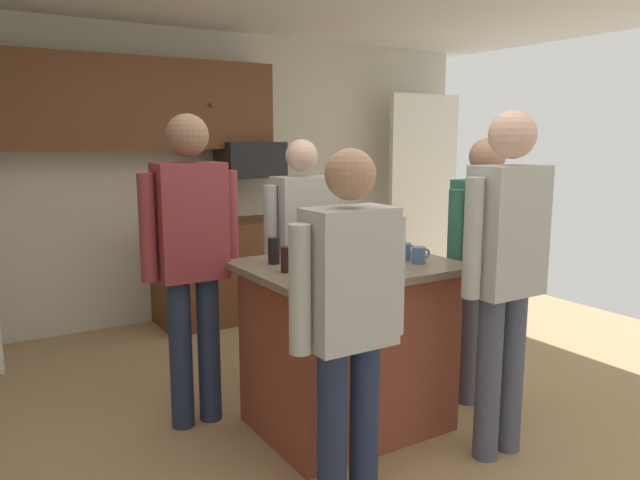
# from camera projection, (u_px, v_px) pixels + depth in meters

# --- Properties ---
(floor) EXTENTS (7.04, 7.04, 0.00)m
(floor) POSITION_uv_depth(u_px,v_px,m) (350.00, 438.00, 3.39)
(floor) COLOR tan
(floor) RESTS_ON ground
(back_wall) EXTENTS (6.40, 0.10, 2.60)m
(back_wall) POSITION_uv_depth(u_px,v_px,m) (176.00, 177.00, 5.51)
(back_wall) COLOR beige
(back_wall) RESTS_ON ground
(french_door_window_panel) EXTENTS (0.90, 0.06, 2.00)m
(french_door_window_panel) POSITION_uv_depth(u_px,v_px,m) (423.00, 189.00, 6.56)
(french_door_window_panel) COLOR white
(french_door_window_panel) RESTS_ON ground
(cabinet_run_upper) EXTENTS (2.40, 0.38, 0.75)m
(cabinet_run_upper) POSITION_uv_depth(u_px,v_px,m) (135.00, 104.00, 5.03)
(cabinet_run_upper) COLOR brown
(cabinet_run_lower) EXTENTS (1.80, 0.63, 0.90)m
(cabinet_run_lower) POSITION_uv_depth(u_px,v_px,m) (253.00, 267.00, 5.70)
(cabinet_run_lower) COLOR brown
(cabinet_run_lower) RESTS_ON ground
(microwave_over_range) EXTENTS (0.56, 0.40, 0.32)m
(microwave_over_range) POSITION_uv_depth(u_px,v_px,m) (250.00, 160.00, 5.55)
(microwave_over_range) COLOR black
(kitchen_island) EXTENTS (1.14, 0.92, 0.96)m
(kitchen_island) POSITION_uv_depth(u_px,v_px,m) (348.00, 344.00, 3.46)
(kitchen_island) COLOR brown
(kitchen_island) RESTS_ON ground
(person_guest_by_door) EXTENTS (0.57, 0.22, 1.61)m
(person_guest_by_door) POSITION_uv_depth(u_px,v_px,m) (349.00, 312.00, 2.56)
(person_guest_by_door) COLOR #232D4C
(person_guest_by_door) RESTS_ON ground
(person_host_foreground) EXTENTS (0.57, 0.22, 1.64)m
(person_host_foreground) POSITION_uv_depth(u_px,v_px,m) (302.00, 243.00, 4.14)
(person_host_foreground) COLOR tan
(person_host_foreground) RESTS_ON ground
(person_elder_center) EXTENTS (0.57, 0.22, 1.65)m
(person_elder_center) POSITION_uv_depth(u_px,v_px,m) (483.00, 253.00, 3.73)
(person_elder_center) COLOR #4C5166
(person_elder_center) RESTS_ON ground
(person_guest_left) EXTENTS (0.57, 0.24, 1.79)m
(person_guest_left) POSITION_uv_depth(u_px,v_px,m) (506.00, 261.00, 3.06)
(person_guest_left) COLOR #4C5166
(person_guest_left) RESTS_ON ground
(person_guest_right) EXTENTS (0.57, 0.24, 1.78)m
(person_guest_right) POSITION_uv_depth(u_px,v_px,m) (191.00, 248.00, 3.40)
(person_guest_right) COLOR #232D4C
(person_guest_right) RESTS_ON ground
(glass_stout_tall) EXTENTS (0.07, 0.07, 0.15)m
(glass_stout_tall) POSITION_uv_depth(u_px,v_px,m) (373.00, 241.00, 3.65)
(glass_stout_tall) COLOR black
(glass_stout_tall) RESTS_ON kitchen_island
(tumbler_amber) EXTENTS (0.06, 0.06, 0.15)m
(tumbler_amber) POSITION_uv_depth(u_px,v_px,m) (274.00, 251.00, 3.35)
(tumbler_amber) COLOR black
(tumbler_amber) RESTS_ON kitchen_island
(glass_short_whisky) EXTENTS (0.07, 0.07, 0.17)m
(glass_short_whisky) POSITION_uv_depth(u_px,v_px,m) (307.00, 264.00, 2.95)
(glass_short_whisky) COLOR black
(glass_short_whisky) RESTS_ON kitchen_island
(glass_pilsner) EXTENTS (0.06, 0.06, 0.14)m
(glass_pilsner) POSITION_uv_depth(u_px,v_px,m) (286.00, 259.00, 3.15)
(glass_pilsner) COLOR black
(glass_pilsner) RESTS_ON kitchen_island
(mug_blue_stoneware) EXTENTS (0.12, 0.08, 0.10)m
(mug_blue_stoneware) POSITION_uv_depth(u_px,v_px,m) (404.00, 251.00, 3.47)
(mug_blue_stoneware) COLOR #4C6B99
(mug_blue_stoneware) RESTS_ON kitchen_island
(mug_ceramic_white) EXTENTS (0.12, 0.08, 0.09)m
(mug_ceramic_white) POSITION_uv_depth(u_px,v_px,m) (419.00, 255.00, 3.37)
(mug_ceramic_white) COLOR #4C6B99
(mug_ceramic_white) RESTS_ON kitchen_island
(glass_dark_ale) EXTENTS (0.07, 0.07, 0.16)m
(glass_dark_ale) POSITION_uv_depth(u_px,v_px,m) (300.00, 244.00, 3.53)
(glass_dark_ale) COLOR black
(glass_dark_ale) RESTS_ON kitchen_island
(serving_tray) EXTENTS (0.44, 0.30, 0.04)m
(serving_tray) POSITION_uv_depth(u_px,v_px,m) (344.00, 259.00, 3.39)
(serving_tray) COLOR #B7B7BC
(serving_tray) RESTS_ON kitchen_island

